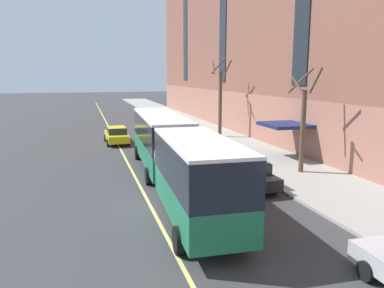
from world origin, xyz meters
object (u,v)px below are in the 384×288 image
Objects in this scene: parked_car_champagne_1 at (174,129)px; parked_car_champagne_5 at (199,143)px; taxi_cab at (117,135)px; street_tree_far_uptown at (220,98)px; city_bus at (172,150)px; parked_car_silver_2 at (156,119)px; street_tree_mid_block at (303,123)px; parked_car_black_0 at (249,173)px.

parked_car_champagne_5 is at bearing -89.69° from parked_car_champagne_1.
taxi_cab is 0.61× the size of street_tree_far_uptown.
parked_car_champagne_1 is at bearing 90.31° from parked_car_champagne_5.
city_bus is 26.71m from parked_car_silver_2.
parked_car_champagne_1 is 1.05× the size of parked_car_champagne_5.
parked_car_champagne_1 is 0.70× the size of street_tree_mid_block.
city_bus is 17.98m from parked_car_champagne_1.
parked_car_champagne_1 is at bearing 21.46° from taxi_cab.
street_tree_far_uptown is (8.57, 15.46, 1.82)m from city_bus.
parked_car_black_0 is at bearing -89.91° from parked_car_silver_2.
parked_car_black_0 is 10.06m from parked_car_champagne_5.
parked_car_black_0 is at bearing -90.41° from parked_car_champagne_1.
parked_car_silver_2 is 26.20m from street_tree_mid_block.
taxi_cab is 0.73× the size of street_tree_mid_block.
street_tree_far_uptown is at bearing 57.05° from parked_car_champagne_5.
street_tree_far_uptown reaches higher than taxi_cab.
city_bus reaches higher than taxi_cab.
parked_car_champagne_5 is 8.37m from street_tree_far_uptown.
city_bus is 4.14× the size of parked_car_champagne_1.
street_tree_mid_block is at bearing 21.67° from parked_car_black_0.
parked_car_champagne_1 is 8.96m from parked_car_silver_2.
parked_car_black_0 and parked_car_champagne_1 have the same top height.
city_bus is at bearing -175.65° from street_tree_mid_block.
city_bus is at bearing -119.02° from street_tree_far_uptown.
street_tree_far_uptown reaches higher than street_tree_mid_block.
parked_car_champagne_1 is 0.95× the size of taxi_cab.
parked_car_silver_2 and parked_car_champagne_5 have the same top height.
parked_car_black_0 is (4.19, -1.10, -1.36)m from city_bus.
parked_car_black_0 is 18.49m from parked_car_champagne_1.
street_tree_far_uptown is (10.32, 0.45, 3.18)m from taxi_cab.
parked_car_black_0 is at bearing -91.02° from parked_car_champagne_5.
street_tree_mid_block reaches higher than city_bus.
parked_car_champagne_5 is 9.66m from street_tree_mid_block.
parked_car_black_0 is at bearing -158.33° from street_tree_mid_block.
parked_car_silver_2 is at bearing 112.14° from street_tree_far_uptown.
street_tree_far_uptown is at bearing 90.07° from street_tree_mid_block.
street_tree_mid_block is (4.27, -16.74, 2.52)m from parked_car_champagne_1.
city_bus reaches higher than parked_car_black_0.
taxi_cab is at bearing 96.64° from city_bus.
parked_car_champagne_1 is 6.52m from taxi_cab.
taxi_cab is at bearing 125.76° from street_tree_mid_block.
parked_car_champagne_1 is at bearing 89.59° from parked_car_black_0.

